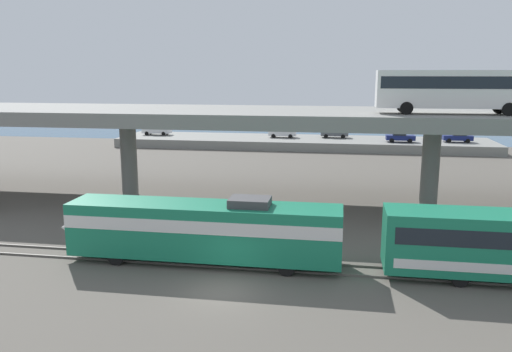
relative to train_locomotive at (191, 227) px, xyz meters
name	(u,v)px	position (x,y,z in m)	size (l,w,h in m)	color
ground_plane	(222,291)	(2.87, -4.00, -2.19)	(260.00, 260.00, 0.00)	#565149
rail_strip_near	(235,268)	(2.87, -0.76, -2.13)	(110.00, 0.12, 0.12)	#59544C
rail_strip_far	(240,259)	(2.87, 0.76, -2.13)	(110.00, 0.12, 0.12)	#59544C
train_locomotive	(191,227)	(0.00, 0.00, 0.00)	(17.68, 3.04, 4.18)	#197A56
highway_overpass	(273,119)	(2.87, 16.00, 5.25)	(96.00, 12.71, 8.21)	gray
transit_bus_on_overpass	(455,88)	(17.49, 13.66, 8.08)	(12.00, 2.68, 3.40)	silver
pier_parking_lot	(302,143)	(2.87, 51.00, -1.52)	(57.59, 10.79, 1.35)	gray
parked_car_0	(334,133)	(7.84, 52.64, -0.07)	(4.27, 1.89, 1.50)	#515459
parked_car_1	(458,137)	(25.89, 50.14, -0.07)	(4.21, 1.85, 1.50)	navy
parked_car_2	(157,130)	(-21.05, 51.58, -0.07)	(4.60, 1.93, 1.50)	silver
parked_car_3	(283,133)	(-0.22, 51.55, -0.07)	(4.32, 1.88, 1.50)	silver
parked_car_4	(400,137)	(17.52, 48.97, -0.07)	(4.18, 1.94, 1.50)	navy
harbor_water	(311,131)	(2.87, 74.00, -2.19)	(140.00, 36.00, 0.01)	#385B7A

